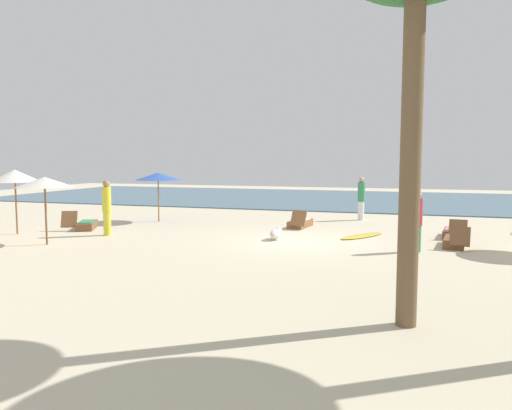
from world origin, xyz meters
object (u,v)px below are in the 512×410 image
Objects in this scene: umbrella_3 at (15,176)px; person_1 at (361,198)px; lounger_2 at (454,232)px; lounger_3 at (85,225)px; surfboard at (362,236)px; person_0 at (107,207)px; lounger_0 at (455,241)px; umbrella_1 at (158,176)px; dog at (276,234)px; person_2 at (417,221)px; lounger_1 at (300,223)px; umbrella_2 at (45,182)px.

umbrella_3 reaches higher than person_1.
umbrella_3 reaches higher than lounger_2.
lounger_2 is 0.92× the size of person_1.
lounger_3 is (1.56, 1.80, -1.93)m from umbrella_3.
surfboard is at bearing 7.42° from lounger_3.
lounger_0 is at bearing 6.37° from person_0.
lounger_0 is at bearing -12.92° from umbrella_1.
lounger_2 is 0.89× the size of person_0.
person_2 is at bearing -10.51° from dog.
person_2 is (-1.16, -1.22, 0.75)m from lounger_0.
surfboard is at bearing -10.18° from umbrella_1.
umbrella_3 is at bearing -165.24° from surfboard.
lounger_2 reaches higher than surfboard.
person_2 is at bearing -111.81° from lounger_2.
lounger_1 is at bearing 0.43° from umbrella_1.
person_0 reaches higher than lounger_1.
person_2 is (-1.25, -3.12, 0.74)m from lounger_2.
person_1 is at bearing 20.69° from umbrella_1.
person_0 is at bearing -146.51° from lounger_1.
person_1 is at bearing 31.56° from lounger_3.
lounger_0 is 2.09× the size of dog.
umbrella_3 is at bearing -165.27° from lounger_2.
lounger_2 is at bearing -3.82° from umbrella_1.
person_2 is at bearing -20.27° from umbrella_1.
umbrella_2 reaches higher than lounger_0.
person_2 is at bearing -72.00° from person_1.
umbrella_3 is 1.30× the size of person_2.
dog is (-2.21, -6.22, -0.78)m from person_1.
umbrella_3 is at bearing -176.59° from person_2.
lounger_2 is (12.45, 5.41, -1.81)m from umbrella_2.
dog is (6.10, -3.08, -1.75)m from umbrella_1.
surfboard is at bearing -32.35° from lounger_1.
umbrella_1 reaches higher than lounger_0.
person_0 reaches higher than person_1.
umbrella_3 is at bearing -172.22° from lounger_0.
dog is at bearing 10.15° from umbrella_3.
lounger_0 reaches higher than surfboard.
lounger_0 is 0.98× the size of person_2.
dog is at bearing -176.14° from lounger_0.
person_1 reaches higher than lounger_0.
person_0 is at bearing -164.71° from lounger_2.
lounger_0 is at bearing -59.43° from person_1.
person_1 is at bearing 41.11° from person_0.
umbrella_1 is 1.25× the size of lounger_1.
lounger_3 reaches higher than surfboard.
dog is at bearing -158.32° from lounger_2.
umbrella_2 reaches higher than person_2.
lounger_3 reaches higher than dog.
person_1 is at bearing 46.35° from umbrella_2.
lounger_0 is at bearing 46.53° from person_2.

